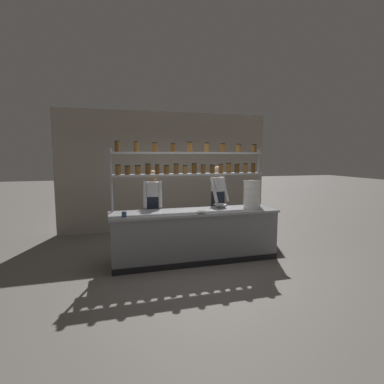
{
  "coord_description": "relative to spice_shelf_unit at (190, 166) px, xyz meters",
  "views": [
    {
      "loc": [
        -1.52,
        -5.14,
        1.91
      ],
      "look_at": [
        0.01,
        0.2,
        1.24
      ],
      "focal_mm": 28.0,
      "sensor_mm": 36.0,
      "label": 1
    }
  ],
  "objects": [
    {
      "name": "container_stack",
      "position": [
        1.11,
        -0.39,
        -0.54
      ],
      "size": [
        0.33,
        0.33,
        0.53
      ],
      "color": "white",
      "rests_on": "prep_counter"
    },
    {
      "name": "chef_center",
      "position": [
        0.72,
        0.36,
        -0.74
      ],
      "size": [
        0.42,
        0.35,
        1.7
      ],
      "rotation": [
        0.0,
        0.0,
        0.3
      ],
      "color": "black",
      "rests_on": "ground_plane"
    },
    {
      "name": "prep_bowl_center_front",
      "position": [
        0.03,
        -0.64,
        -0.78
      ],
      "size": [
        0.16,
        0.16,
        0.04
      ],
      "color": "white",
      "rests_on": "prep_counter"
    },
    {
      "name": "prep_bowl_near_left",
      "position": [
        0.55,
        -0.17,
        -0.77
      ],
      "size": [
        0.26,
        0.26,
        0.07
      ],
      "color": "#B2B7BC",
      "rests_on": "prep_counter"
    },
    {
      "name": "serving_cup_front",
      "position": [
        -1.26,
        -0.54,
        -0.76
      ],
      "size": [
        0.08,
        0.08,
        0.09
      ],
      "color": "#334C70",
      "rests_on": "prep_counter"
    },
    {
      "name": "back_wall",
      "position": [
        0.0,
        2.22,
        -0.21
      ],
      "size": [
        5.45,
        0.12,
        3.03
      ],
      "primitive_type": "cube",
      "color": "#9E9384",
      "rests_on": "ground_plane"
    },
    {
      "name": "spice_shelf_unit",
      "position": [
        0.0,
        0.0,
        0.0
      ],
      "size": [
        2.93,
        0.28,
        2.18
      ],
      "color": "#999BA0",
      "rests_on": "ground_plane"
    },
    {
      "name": "ground_plane",
      "position": [
        0.0,
        -0.33,
        -1.73
      ],
      "size": [
        40.0,
        40.0,
        0.0
      ],
      "primitive_type": "plane",
      "color": "slate"
    },
    {
      "name": "prep_counter",
      "position": [
        0.0,
        -0.33,
        -1.27
      ],
      "size": [
        3.05,
        0.76,
        0.92
      ],
      "color": "gray",
      "rests_on": "ground_plane"
    },
    {
      "name": "chef_left",
      "position": [
        -0.67,
        0.29,
        -0.79
      ],
      "size": [
        0.39,
        0.31,
        1.64
      ],
      "rotation": [
        0.0,
        0.0,
        -0.16
      ],
      "color": "black",
      "rests_on": "ground_plane"
    }
  ]
}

